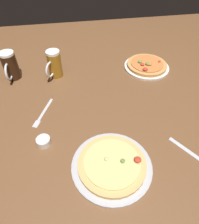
# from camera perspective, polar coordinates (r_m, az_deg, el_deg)

# --- Properties ---
(ground_plane) EXTENTS (2.40, 2.40, 0.03)m
(ground_plane) POSITION_cam_1_polar(r_m,az_deg,el_deg) (1.01, -0.00, -1.38)
(ground_plane) COLOR brown
(pizza_plate_near) EXTENTS (0.32, 0.32, 0.05)m
(pizza_plate_near) POSITION_cam_1_polar(r_m,az_deg,el_deg) (0.82, 3.56, -14.86)
(pizza_plate_near) COLOR #B2B2B7
(pizza_plate_near) RESTS_ON ground_plane
(pizza_plate_far) EXTENTS (0.29, 0.29, 0.05)m
(pizza_plate_far) POSITION_cam_1_polar(r_m,az_deg,el_deg) (1.35, 13.38, 12.85)
(pizza_plate_far) COLOR silver
(pizza_plate_far) RESTS_ON ground_plane
(beer_mug_dark) EXTENTS (0.09, 0.15, 0.17)m
(beer_mug_dark) POSITION_cam_1_polar(r_m,az_deg,el_deg) (1.30, -24.24, 11.93)
(beer_mug_dark) COLOR black
(beer_mug_dark) RESTS_ON ground_plane
(beer_mug_amber) EXTENTS (0.10, 0.13, 0.16)m
(beer_mug_amber) POSITION_cam_1_polar(r_m,az_deg,el_deg) (1.24, -12.86, 13.18)
(beer_mug_amber) COLOR #9E6619
(beer_mug_amber) RESTS_ON ground_plane
(ramekin_sauce) EXTENTS (0.06, 0.06, 0.03)m
(ramekin_sauce) POSITION_cam_1_polar(r_m,az_deg,el_deg) (0.91, -15.76, -8.13)
(ramekin_sauce) COLOR silver
(ramekin_sauce) RESTS_ON ground_plane
(fork_left) EXTENTS (0.10, 0.20, 0.01)m
(fork_left) POSITION_cam_1_polar(r_m,az_deg,el_deg) (1.05, -15.88, -0.24)
(fork_left) COLOR silver
(fork_left) RESTS_ON ground_plane
(knife_right) EXTENTS (0.13, 0.19, 0.01)m
(knife_right) POSITION_cam_1_polar(r_m,az_deg,el_deg) (0.94, 24.96, -10.77)
(knife_right) COLOR silver
(knife_right) RESTS_ON ground_plane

